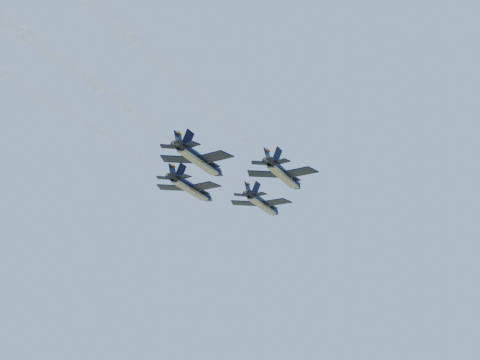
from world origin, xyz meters
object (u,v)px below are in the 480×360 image
at_px(jet_right, 284,175).
at_px(jet_slot, 200,160).
at_px(jet_lead, 263,204).
at_px(jet_left, 192,188).

distance_m(jet_right, jet_slot, 15.41).
xyz_separation_m(jet_lead, jet_left, (-8.05, -14.06, 0.00)).
bearing_deg(jet_lead, jet_right, -55.17).
distance_m(jet_lead, jet_left, 16.20).
xyz_separation_m(jet_lead, jet_right, (9.65, -13.72, 0.00)).
relative_size(jet_lead, jet_slot, 1.00).
bearing_deg(jet_slot, jet_right, 50.61).
bearing_deg(jet_right, jet_left, -179.20).
bearing_deg(jet_slot, jet_lead, 89.56).
bearing_deg(jet_right, jet_slot, -129.39).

